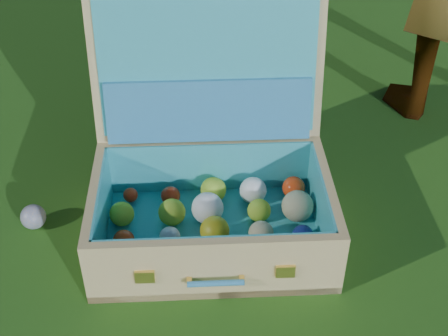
# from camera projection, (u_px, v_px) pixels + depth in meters

# --- Properties ---
(ground) EXTENTS (60.00, 60.00, 0.00)m
(ground) POSITION_uv_depth(u_px,v_px,m) (206.00, 249.00, 1.63)
(ground) COLOR #215114
(ground) RESTS_ON ground
(stray_ball) EXTENTS (0.07, 0.07, 0.07)m
(stray_ball) POSITION_uv_depth(u_px,v_px,m) (33.00, 217.00, 1.68)
(stray_ball) COLOR #4266AC
(stray_ball) RESTS_ON ground
(suitcase) EXTENTS (0.77, 0.72, 0.58)m
(suitcase) POSITION_uv_depth(u_px,v_px,m) (212.00, 171.00, 1.62)
(suitcase) COLOR #D9B875
(suitcase) RESTS_ON ground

